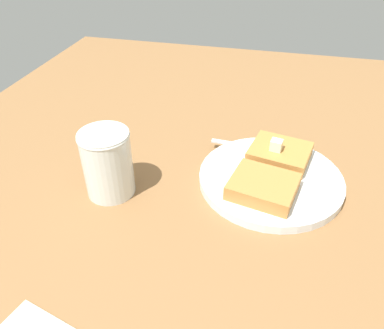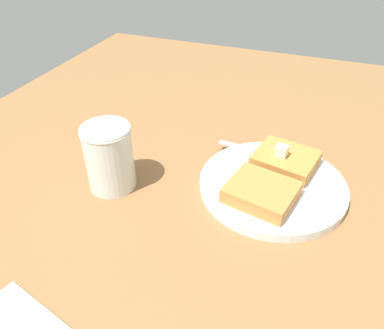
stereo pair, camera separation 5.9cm
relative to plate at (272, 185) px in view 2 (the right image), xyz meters
The scene contains 7 objects.
table_surface 8.51cm from the plate, 127.57° to the right, with size 119.40×119.40×2.23cm, color brown.
plate is the anchor object (origin of this frame).
toast_slice_left 5.14cm from the plate, 167.83° to the left, with size 8.61×9.85×2.39cm, color #B67C39.
toast_slice_middle 5.14cm from the plate, 12.17° to the right, with size 8.61×9.85×2.39cm, color #B97839.
butter_pat_primary 5.80cm from the plate, behind, with size 1.91×1.71×1.91cm, color #F9EEC2.
fork 7.80cm from the plate, 164.76° to the right, with size 2.43×16.06×0.36cm.
syrup_jar 26.57cm from the plate, 71.86° to the right, with size 7.88×7.88×10.90cm.
Camera 2 is at (53.90, 11.03, 41.69)cm, focal length 35.00 mm.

